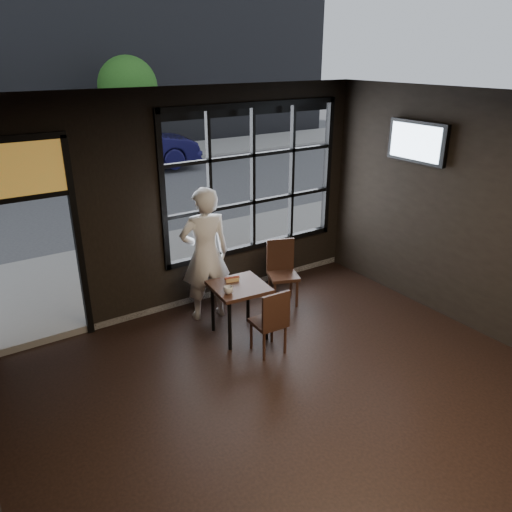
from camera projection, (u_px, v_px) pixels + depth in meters
floor at (343, 440)px, 5.01m from camera, size 6.00×7.00×0.02m
ceiling at (371, 108)px, 3.79m from camera, size 6.00×7.00×0.02m
window_frame at (253, 179)px, 7.64m from camera, size 3.06×0.12×2.28m
stained_transom at (13, 169)px, 5.75m from camera, size 1.20×0.06×0.70m
cafe_table at (239, 310)px, 6.72m from camera, size 0.76×0.76×0.76m
chair_near at (268, 320)px, 6.33m from camera, size 0.41×0.41×0.90m
chair_window at (283, 274)px, 7.55m from camera, size 0.55×0.55×0.98m
man at (205, 254)px, 7.00m from camera, size 0.79×0.60×1.95m
hotdog at (232, 279)px, 6.69m from camera, size 0.21×0.13×0.06m
cup at (228, 290)px, 6.34m from camera, size 0.14×0.14×0.10m
tv at (417, 142)px, 7.04m from camera, size 0.11×0.99×0.58m
navy_car at (129, 147)px, 15.82m from camera, size 4.53×2.07×1.44m
tree_right at (128, 87)px, 17.48m from camera, size 2.06×2.06×3.52m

